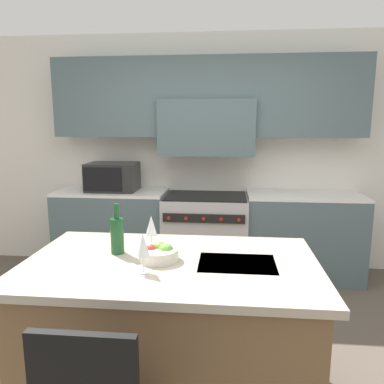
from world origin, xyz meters
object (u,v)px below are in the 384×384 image
Objects in this scene: wine_bottle at (117,235)px; fruit_bowl at (159,253)px; microwave at (113,177)px; wine_glass_far at (151,226)px; wine_glass_near at (143,246)px; range_stove at (205,235)px.

wine_bottle is 1.33× the size of fruit_bowl.
wine_glass_far is (0.82, -1.83, -0.04)m from microwave.
wine_glass_near is at bearing -51.51° from wine_bottle.
wine_bottle reaches higher than wine_glass_near.
range_stove is 2.28m from wine_glass_near.
wine_glass_near is at bearing -85.08° from wine_glass_far.
microwave reaches higher than wine_bottle.
wine_glass_far is at bearing 114.12° from fruit_bowl.
range_stove is 2.07m from fruit_bowl.
range_stove is 4.20× the size of wine_glass_near.
range_stove is at bearing 84.78° from wine_glass_near.
microwave is (-1.06, 0.02, 0.65)m from range_stove.
wine_bottle is 1.42× the size of wine_glass_far.
fruit_bowl reaches higher than range_stove.
fruit_bowl is (0.08, -0.19, -0.11)m from wine_glass_far.
fruit_bowl is at bearing -65.88° from wine_glass_far.
wine_bottle is (-0.43, -1.91, 0.57)m from range_stove.
wine_glass_near is (-0.20, -2.19, 0.61)m from range_stove.
wine_glass_far is 0.23m from fruit_bowl.
range_stove is 3.91× the size of fruit_bowl.
microwave is at bearing 108.12° from wine_bottle.
wine_glass_near is at bearing -68.82° from microwave.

